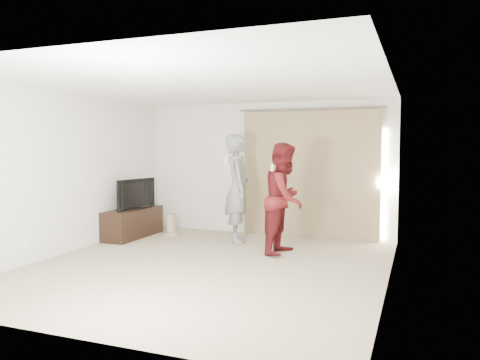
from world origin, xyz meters
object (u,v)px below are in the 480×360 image
object	(u,v)px
person_man	(238,188)
person_woman	(285,198)
tv	(132,194)
tv_console	(133,223)

from	to	relation	value
person_man	person_woman	bearing A→B (deg)	-29.60
tv	person_man	world-z (taller)	person_man
tv_console	person_man	bearing A→B (deg)	8.49
tv	person_man	distance (m)	2.07
tv	person_woman	distance (m)	3.10
tv	tv_console	bearing A→B (deg)	0.00
tv_console	person_man	size ratio (longest dim) A/B	0.73
tv_console	tv	world-z (taller)	tv
tv_console	tv	xyz separation A→B (m)	(0.00, 0.00, 0.56)
person_man	person_woman	distance (m)	1.21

